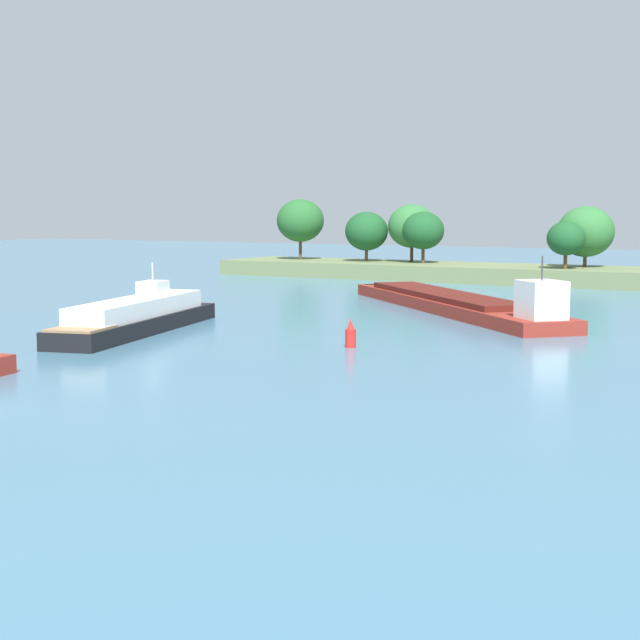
{
  "coord_description": "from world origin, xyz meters",
  "views": [
    {
      "loc": [
        35.43,
        -27.64,
        8.9
      ],
      "look_at": [
        1.22,
        30.75,
        1.2
      ],
      "focal_mm": 53.71,
      "sensor_mm": 36.0,
      "label": 1
    }
  ],
  "objects": [
    {
      "name": "channel_buoy_red",
      "position": [
        5.69,
        27.09,
        0.81
      ],
      "size": [
        0.7,
        0.7,
        1.9
      ],
      "color": "red",
      "rests_on": "ground"
    },
    {
      "name": "cargo_barge",
      "position": [
        2.98,
        51.36,
        0.86
      ],
      "size": [
        30.59,
        29.63,
        5.68
      ],
      "color": "maroon",
      "rests_on": "ground"
    },
    {
      "name": "treeline_island",
      "position": [
        -7.82,
        89.52,
        3.32
      ],
      "size": [
        79.61,
        13.61,
        10.63
      ],
      "color": "#66754C",
      "rests_on": "ground"
    },
    {
      "name": "white_riverboat",
      "position": [
        -11.66,
        26.1,
        1.18
      ],
      "size": [
        9.48,
        21.73,
        5.02
      ],
      "color": "black",
      "rests_on": "ground"
    }
  ]
}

